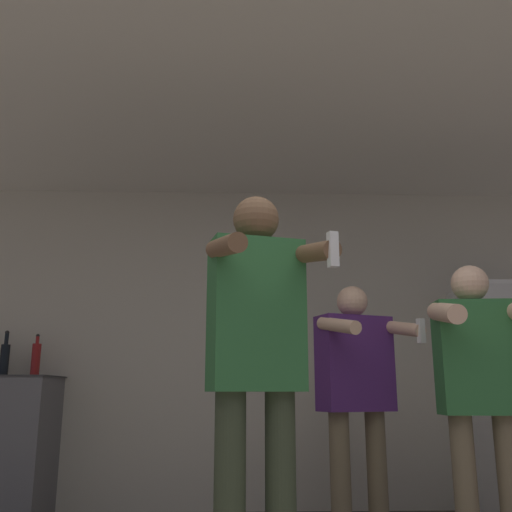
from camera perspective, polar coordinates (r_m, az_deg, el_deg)
name	(u,v)px	position (r m, az deg, el deg)	size (l,w,h in m)	color
wall_back	(260,342)	(4.69, 0.38, -8.64)	(7.00, 0.06, 2.55)	beige
ceiling_slab	(270,101)	(3.53, 1.40, 15.26)	(7.00, 3.62, 0.05)	silver
bottle_tall_gin	(36,359)	(4.71, -21.16, -9.54)	(0.07, 0.07, 0.32)	maroon
bottle_green_wine	(5,358)	(4.79, -23.84, -9.30)	(0.07, 0.07, 0.34)	black
person_woman_foreground	(257,356)	(2.48, 0.09, -9.95)	(0.55, 0.61, 1.75)	#38422D
person_man_side	(480,380)	(3.16, 21.45, -11.49)	(0.50, 0.52, 1.53)	#75664C
person_spectator_back	(357,384)	(3.61, 10.02, -12.54)	(0.62, 0.62, 1.53)	#75664C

